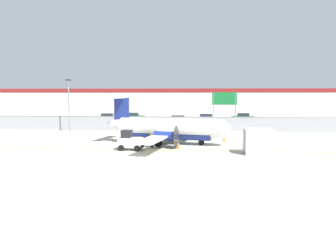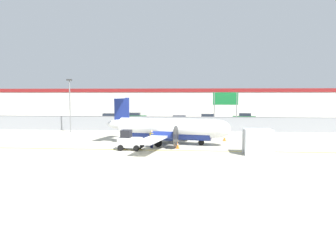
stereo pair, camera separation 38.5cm
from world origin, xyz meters
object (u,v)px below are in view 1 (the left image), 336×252
Objects in this scene: cargo_container at (258,142)px; parked_car_0 at (107,118)px; apron_light_pole at (69,101)px; highway_sign at (224,102)px; ground_crew_worker at (152,138)px; traffic_cone_near_left at (224,138)px; parked_car_1 at (134,117)px; commuter_airplane at (169,129)px; parked_car_3 at (206,118)px; parked_car_2 at (177,120)px; traffic_cone_near_right at (178,145)px; baggage_tug at (130,141)px; parked_car_4 at (243,117)px.

cargo_container reaches higher than parked_car_0.
apron_light_pole reaches higher than highway_sign.
apron_light_pole is (-12.87, 12.03, 3.35)m from ground_crew_worker.
traffic_cone_near_left is 29.95m from parked_car_1.
cargo_container is at bearing -21.66° from commuter_airplane.
traffic_cone_near_left is 23.01m from parked_car_3.
parked_car_2 is at bearing 44.33° from ground_crew_worker.
traffic_cone_near_right is (1.03, -2.76, -1.29)m from commuter_airplane.
traffic_cone_near_left is at bearing 39.89° from baggage_tug.
parked_car_4 is at bearing 68.73° from baggage_tug.
parked_car_0 is at bearing 124.45° from cargo_container.
highway_sign is (21.40, 4.62, -0.16)m from apron_light_pole.
cargo_container is at bearing -85.97° from parked_car_3.
parked_car_1 is 1.00× the size of parked_car_2.
highway_sign is (7.19, -7.23, 3.24)m from parked_car_2.
commuter_airplane is 3.08m from ground_crew_worker.
highway_sign is (7.00, 14.05, 2.54)m from commuter_airplane.
parked_car_2 is at bearing 101.37° from commuter_airplane.
baggage_tug is 31.72m from parked_car_0.
baggage_tug is 2.38m from ground_crew_worker.
highway_sign reaches higher than traffic_cone_near_left.
baggage_tug reaches higher than traffic_cone_near_left.
baggage_tug is 0.98× the size of cargo_container.
baggage_tug is 30.98m from parked_car_3.
cargo_container reaches higher than parked_car_3.
cargo_container is (9.68, -2.60, 0.15)m from ground_crew_worker.
commuter_airplane reaches higher than parked_car_1.
highway_sign reaches higher than parked_car_1.
parked_car_1 reaches higher than traffic_cone_near_left.
commuter_airplane reaches higher than cargo_container.
parked_car_4 is 0.60× the size of apron_light_pole.
parked_car_0 reaches higher than traffic_cone_near_right.
parked_car_0 is 0.60× the size of apron_light_pole.
parked_car_2 is (1.33, 23.88, -0.06)m from ground_crew_worker.
commuter_airplane is 5.34m from baggage_tug.
parked_car_3 is 25.53m from apron_light_pole.
commuter_airplane is at bearing 147.03° from cargo_container.
baggage_tug is 3.74× the size of traffic_cone_near_left.
traffic_cone_near_right is 0.09× the size of apron_light_pole.
traffic_cone_near_right is 33.27m from parked_car_4.
traffic_cone_near_right is at bearing -131.52° from traffic_cone_near_left.
traffic_cone_near_left is 30.33m from parked_car_0.
commuter_airplane reaches higher than ground_crew_worker.
cargo_container is 0.56× the size of parked_car_0.
highway_sign reaches higher than parked_car_0.
ground_crew_worker is 0.70× the size of cargo_container.
cargo_container is at bearing 118.97° from parked_car_0.
parked_car_0 is at bearing 11.89° from parked_car_4.
traffic_cone_near_left is 0.09× the size of apron_light_pole.
ground_crew_worker is 29.11m from parked_car_3.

